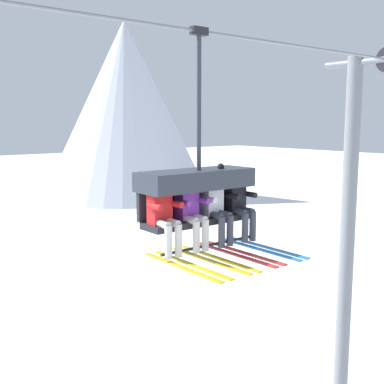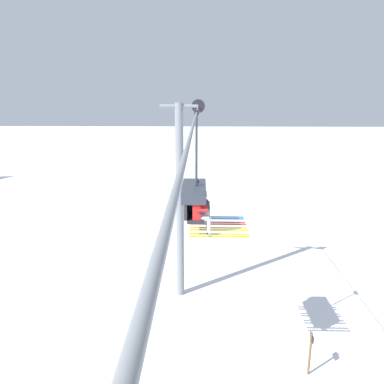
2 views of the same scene
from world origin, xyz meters
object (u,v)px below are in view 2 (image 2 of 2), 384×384
(skier_white, at_px, (201,202))
(skier_black, at_px, (201,198))
(skier_purple, at_px, (201,208))
(lift_tower_far, at_px, (180,199))
(chairlift_chair, at_px, (194,195))
(skier_red, at_px, (201,213))
(trail_sign, at_px, (310,351))

(skier_white, height_order, skier_black, skier_white)
(skier_purple, bearing_deg, lift_tower_far, 9.45)
(chairlift_chair, height_order, skier_red, chairlift_chair)
(chairlift_chair, xyz_separation_m, skier_purple, (-0.25, -0.22, -0.32))
(chairlift_chair, height_order, skier_purple, chairlift_chair)
(skier_purple, height_order, skier_white, skier_white)
(chairlift_chair, distance_m, skier_purple, 0.46)
(skier_red, relative_size, skier_purple, 1.00)
(chairlift_chair, distance_m, skier_red, 0.86)
(lift_tower_far, distance_m, skier_red, 6.32)
(skier_purple, bearing_deg, skier_red, 180.00)
(skier_white, bearing_deg, skier_red, -179.62)
(chairlift_chair, height_order, trail_sign, chairlift_chair)
(skier_white, relative_size, trail_sign, 1.06)
(lift_tower_far, xyz_separation_m, skier_white, (-5.08, -0.92, 1.38))
(lift_tower_far, relative_size, chairlift_chair, 2.71)
(skier_red, xyz_separation_m, skier_white, (1.02, 0.01, 0.02))
(skier_red, xyz_separation_m, skier_black, (1.53, 0.00, 0.00))
(skier_red, bearing_deg, chairlift_chair, 16.10)
(skier_white, relative_size, skier_black, 1.00)
(chairlift_chair, xyz_separation_m, skier_red, (-0.76, -0.22, -0.32))
(skier_red, distance_m, trail_sign, 6.35)
(chairlift_chair, bearing_deg, skier_white, -39.63)
(lift_tower_far, xyz_separation_m, skier_purple, (-5.59, -0.93, 1.36))
(lift_tower_far, relative_size, skier_black, 5.27)
(lift_tower_far, distance_m, chairlift_chair, 5.64)
(skier_white, bearing_deg, skier_black, -0.77)
(skier_red, height_order, skier_black, same)
(skier_red, bearing_deg, skier_white, 0.38)
(chairlift_chair, relative_size, skier_red, 1.95)
(skier_red, relative_size, trail_sign, 1.06)
(lift_tower_far, bearing_deg, skier_red, -171.33)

